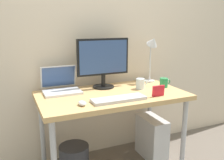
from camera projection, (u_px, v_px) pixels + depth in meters
name	position (u px, v px, depth m)	size (l,w,h in m)	color
back_wall	(95.00, 27.00, 2.39)	(4.40, 0.04, 2.60)	beige
desk	(112.00, 101.00, 2.17)	(1.27, 0.70, 0.74)	tan
monitor	(103.00, 60.00, 2.29)	(0.50, 0.20, 0.46)	black
laptop	(61.00, 85.00, 2.20)	(0.32, 0.28, 0.22)	silver
desk_lamp	(152.00, 49.00, 2.48)	(0.11, 0.16, 0.48)	silver
keyboard	(119.00, 99.00, 1.96)	(0.44, 0.14, 0.02)	#B2B2B7
mouse	(82.00, 103.00, 1.84)	(0.06, 0.09, 0.03)	silver
coffee_mug	(164.00, 83.00, 2.35)	(0.11, 0.08, 0.09)	#268C4C
glass_cup	(140.00, 84.00, 2.29)	(0.11, 0.08, 0.10)	silver
photo_frame	(158.00, 91.00, 2.06)	(0.11, 0.02, 0.09)	red
computer_tower	(152.00, 137.00, 2.50)	(0.18, 0.36, 0.42)	silver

